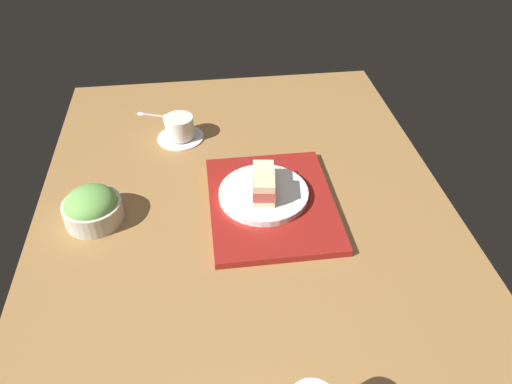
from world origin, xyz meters
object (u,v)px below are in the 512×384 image
salad_bowl (92,207)px  coffee_cup (179,129)px  sandwich_far (263,176)px  teaspoon (146,113)px  sandwich_near (264,189)px  sandwich_plate (263,194)px

salad_bowl → coffee_cup: 37.73cm
sandwich_far → teaspoon: 52.65cm
teaspoon → sandwich_near: bearing=-147.9°
sandwich_near → sandwich_far: 5.60cm
sandwich_plate → sandwich_near: (-2.77, 0.28, 3.88)cm
sandwich_near → teaspoon: size_ratio=0.77×
sandwich_plate → sandwich_near: bearing=174.2°
sandwich_near → teaspoon: (47.97, 30.12, -6.06)cm
salad_bowl → teaspoon: 47.59cm
sandwich_plate → salad_bowl: 39.97cm
sandwich_near → sandwich_plate: bearing=-5.8°
sandwich_plate → sandwich_near: 4.77cm
sandwich_plate → salad_bowl: (-1.30, 39.92, 1.33)cm
sandwich_plate → salad_bowl: size_ratio=1.60×
sandwich_plate → coffee_cup: bearing=32.9°
coffee_cup → teaspoon: bearing=35.9°
sandwich_near → salad_bowl: bearing=87.9°
sandwich_plate → coffee_cup: coffee_cup is taller
teaspoon → sandwich_far: bearing=-144.1°
sandwich_near → salad_bowl: 39.75cm
sandwich_far → sandwich_plate: bearing=174.2°
sandwich_far → coffee_cup: (27.88, 20.14, -2.65)cm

